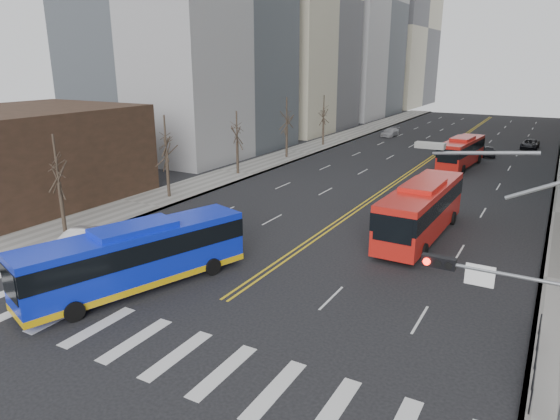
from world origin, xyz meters
name	(u,v)px	position (x,y,z in m)	size (l,w,h in m)	color
ground	(156,347)	(0.00, 0.00, 0.00)	(220.00, 220.00, 0.00)	black
sidewalk_left	(298,152)	(-16.50, 45.00, 0.07)	(5.00, 130.00, 0.15)	gray
crosswalk	(156,347)	(0.00, 0.00, 0.01)	(26.70, 4.00, 0.01)	silver
centerline	(440,152)	(0.00, 55.00, 0.01)	(0.55, 100.00, 0.01)	gold
storefront	(21,156)	(-26.00, 11.97, 4.00)	(14.00, 18.00, 8.00)	#2F2117
signal_mast	(529,299)	(13.77, 2.00, 4.86)	(5.37, 0.37, 9.39)	gray
pedestrian_railing	(537,354)	(14.30, 6.00, 0.82)	(0.06, 6.06, 1.02)	black
street_trees	(331,130)	(-7.18, 34.55, 4.87)	(35.20, 47.20, 7.60)	black
blue_bus	(136,255)	(-4.91, 4.00, 1.89)	(6.37, 12.58, 3.60)	#0D25CF
red_bus_near	(421,207)	(6.23, 19.74, 2.15)	(3.32, 12.38, 3.87)	red
red_bus_far	(461,150)	(4.22, 45.93, 1.94)	(3.46, 11.15, 3.49)	red
car_white	(78,241)	(-12.11, 6.00, 0.73)	(1.55, 4.46, 1.47)	silver
car_dark_mid	(489,151)	(6.11, 54.77, 0.65)	(1.54, 3.82, 1.30)	black
car_silver	(390,132)	(-10.35, 65.84, 0.68)	(1.91, 4.69, 1.36)	#A5A4AA
car_dark_far	(530,144)	(10.34, 63.73, 0.64)	(2.14, 4.63, 1.29)	black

